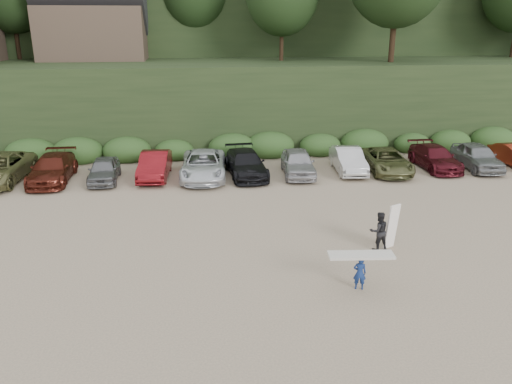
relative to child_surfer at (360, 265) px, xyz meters
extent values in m
plane|color=tan|center=(-1.05, 4.06, -0.91)|extent=(120.00, 120.00, 0.00)
cube|color=black|center=(-1.05, 26.06, 2.09)|extent=(80.00, 14.00, 6.00)
cube|color=black|center=(-1.05, 44.06, 7.09)|extent=(90.00, 30.00, 16.00)
cube|color=#2B491E|center=(-1.60, 18.56, -0.31)|extent=(46.20, 2.00, 1.20)
cube|color=brown|center=(-13.05, 28.06, 7.09)|extent=(8.00, 6.00, 4.00)
imported|color=#521C12|center=(-13.74, 14.30, -0.15)|extent=(2.16, 5.23, 1.51)
imported|color=slate|center=(-10.78, 13.94, -0.23)|extent=(1.73, 4.07, 1.37)
imported|color=maroon|center=(-7.90, 14.30, -0.15)|extent=(1.89, 4.73, 1.53)
imported|color=silver|center=(-5.03, 13.94, -0.13)|extent=(2.91, 5.76, 1.56)
imported|color=black|center=(-2.48, 14.03, -0.16)|extent=(2.51, 5.31, 1.50)
imported|color=#A8A7AC|center=(0.67, 13.80, -0.13)|extent=(2.18, 4.70, 1.56)
imported|color=silver|center=(3.90, 14.10, -0.16)|extent=(1.90, 4.65, 1.50)
imported|color=#61643A|center=(6.27, 13.81, -0.21)|extent=(2.69, 5.22, 1.41)
imported|color=#4F121A|center=(9.58, 14.17, -0.20)|extent=(2.01, 4.90, 1.42)
imported|color=gray|center=(12.20, 13.80, -0.11)|extent=(2.21, 4.81, 1.60)
imported|color=navy|center=(0.00, 0.00, -0.30)|extent=(0.50, 0.39, 1.22)
cube|color=beige|center=(0.00, 0.00, 0.38)|extent=(2.28, 0.82, 0.09)
imported|color=black|center=(1.77, 3.01, -0.10)|extent=(0.84, 0.69, 1.62)
cube|color=white|center=(2.33, 3.06, 0.05)|extent=(0.60, 0.48, 1.91)
camera|label=1|loc=(-5.43, -14.78, 7.83)|focal=35.00mm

